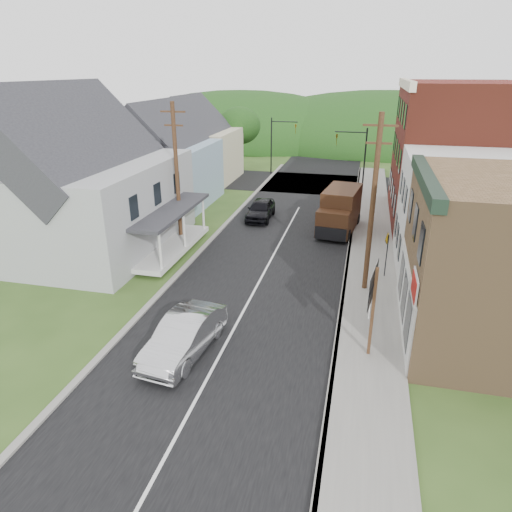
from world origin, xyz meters
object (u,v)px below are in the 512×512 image
Objects in this scene: warning_sign at (387,248)px; delivery_van at (340,211)px; route_sign_cluster at (373,299)px; silver_sedan at (184,336)px; dark_sedan at (261,210)px.

delivery_van is at bearing 132.40° from warning_sign.
route_sign_cluster is at bearing -74.12° from delivery_van.
silver_sedan is 0.87× the size of delivery_van.
route_sign_cluster is 7.93m from warning_sign.
dark_sedan is at bearing 124.50° from route_sign_cluster.
route_sign_cluster reaches higher than delivery_van.
silver_sedan is 17.52m from delivery_van.
warning_sign is at bearing -60.20° from delivery_van.
silver_sedan is 12.39m from warning_sign.
dark_sedan is at bearing 173.74° from delivery_van.
silver_sedan is at bearing -88.05° from dark_sedan.
dark_sedan is (-1.02, 18.28, -0.05)m from silver_sedan.
dark_sedan is 18.77m from route_sign_cluster.
silver_sedan is at bearing -159.87° from route_sign_cluster.
warning_sign is at bearing 55.92° from silver_sedan.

